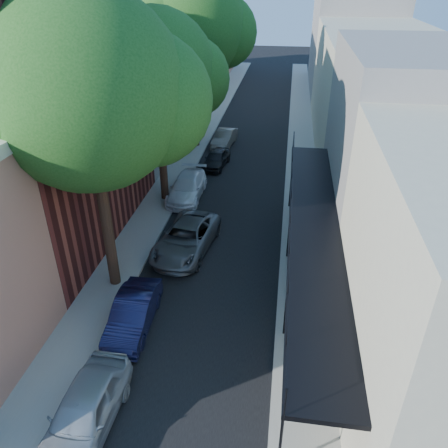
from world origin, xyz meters
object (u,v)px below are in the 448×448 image
(parked_car_b, at_px, (133,313))
(oak_near, at_px, (102,94))
(oak_mid, at_px, (165,73))
(parked_car_f, at_px, (224,138))
(parked_car_a, at_px, (84,412))
(parked_car_c, at_px, (186,238))
(oak_far, at_px, (200,27))
(parked_car_e, at_px, (216,159))
(parked_car_d, at_px, (187,187))

(parked_car_b, bearing_deg, oak_near, 112.37)
(oak_near, height_order, oak_mid, oak_near)
(oak_near, height_order, parked_car_f, oak_near)
(parked_car_a, height_order, parked_car_c, parked_car_a)
(oak_far, xyz_separation_m, parked_car_b, (1.16, -19.59, -7.64))
(parked_car_e, bearing_deg, parked_car_c, -81.39)
(oak_mid, relative_size, parked_car_a, 2.51)
(oak_far, distance_m, parked_car_d, 11.65)
(parked_car_f, bearing_deg, parked_car_d, -88.79)
(parked_car_a, bearing_deg, parked_car_c, 86.47)
(parked_car_b, height_order, parked_car_f, parked_car_b)
(parked_car_e, height_order, parked_car_f, parked_car_f)
(parked_car_b, distance_m, parked_car_c, 5.34)
(parked_car_a, bearing_deg, parked_car_d, 92.78)
(oak_far, relative_size, parked_car_b, 3.16)
(oak_near, xyz_separation_m, parked_car_f, (1.62, 17.25, -7.29))
(parked_car_a, bearing_deg, oak_mid, 95.97)
(oak_far, relative_size, parked_car_e, 3.59)
(parked_car_b, xyz_separation_m, parked_car_c, (0.79, 5.28, 0.05))
(parked_car_f, bearing_deg, oak_far, -164.77)
(parked_car_a, relative_size, parked_car_d, 0.92)
(oak_mid, xyz_separation_m, parked_car_b, (1.23, -10.55, -6.44))
(parked_car_d, height_order, parked_car_e, parked_car_d)
(oak_near, distance_m, parked_car_c, 7.94)
(oak_mid, relative_size, oak_far, 0.86)
(oak_mid, xyz_separation_m, oak_far, (0.06, 9.04, 1.20))
(parked_car_a, relative_size, parked_car_c, 0.84)
(parked_car_a, xyz_separation_m, parked_car_b, (-0.01, 4.22, -0.07))
(oak_near, height_order, parked_car_c, oak_near)
(parked_car_a, relative_size, parked_car_e, 1.23)
(parked_car_b, xyz_separation_m, parked_car_e, (0.50, 15.64, -0.06))
(parked_car_d, bearing_deg, oak_mid, -162.38)
(oak_mid, xyz_separation_m, parked_car_e, (1.73, 5.09, -6.49))
(parked_car_d, bearing_deg, oak_far, 94.94)
(oak_near, bearing_deg, parked_car_d, 84.67)
(oak_far, xyz_separation_m, parked_car_c, (1.95, -14.31, -7.59))
(parked_car_b, height_order, parked_car_e, parked_car_b)
(oak_far, bearing_deg, parked_car_e, -67.14)
(parked_car_d, bearing_deg, parked_car_a, -88.40)
(parked_car_a, xyz_separation_m, parked_car_f, (0.44, 24.05, -0.10))
(parked_car_a, xyz_separation_m, parked_car_e, (0.50, 19.86, -0.13))
(oak_mid, bearing_deg, parked_car_e, 71.24)
(oak_near, bearing_deg, oak_far, 89.96)
(oak_near, xyz_separation_m, parked_car_a, (1.18, -6.80, -7.19))
(parked_car_b, height_order, parked_car_c, parked_car_c)
(parked_car_c, height_order, parked_car_e, parked_car_c)
(parked_car_d, bearing_deg, parked_car_f, 84.64)
(parked_car_b, distance_m, parked_car_e, 15.65)
(oak_far, bearing_deg, parked_car_d, -85.09)
(oak_near, xyz_separation_m, parked_car_c, (1.97, 2.70, -7.21))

